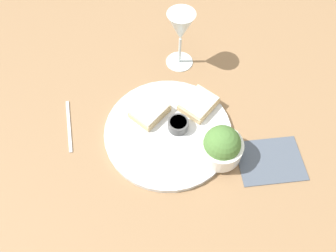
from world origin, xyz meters
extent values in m
plane|color=#93704C|center=(0.00, 0.00, 0.00)|extent=(4.00, 4.00, 0.00)
cylinder|color=silver|center=(0.00, 0.00, 0.01)|extent=(0.33, 0.33, 0.01)
cylinder|color=white|center=(-0.10, 0.10, 0.04)|extent=(0.10, 0.10, 0.05)
sphere|color=#4C7A38|center=(-0.10, 0.10, 0.06)|extent=(0.09, 0.09, 0.09)
cylinder|color=#4C4C4C|center=(-0.03, 0.00, 0.03)|extent=(0.05, 0.05, 0.03)
cylinder|color=tan|center=(-0.03, 0.00, 0.04)|extent=(0.04, 0.04, 0.01)
cube|color=#D1B27F|center=(-0.10, -0.05, 0.02)|extent=(0.12, 0.11, 0.02)
cube|color=#F4E5C1|center=(-0.10, -0.05, 0.04)|extent=(0.11, 0.11, 0.01)
cube|color=#D1B27F|center=(0.03, -0.06, 0.02)|extent=(0.11, 0.11, 0.02)
cube|color=#F4E5C1|center=(0.03, -0.06, 0.04)|extent=(0.11, 0.10, 0.01)
cylinder|color=silver|center=(-0.11, -0.23, 0.00)|extent=(0.08, 0.08, 0.01)
cylinder|color=silver|center=(-0.11, -0.23, 0.05)|extent=(0.01, 0.01, 0.09)
cone|color=silver|center=(-0.11, -0.23, 0.13)|extent=(0.08, 0.08, 0.08)
cube|color=#4C5666|center=(-0.22, 0.15, 0.00)|extent=(0.18, 0.15, 0.01)
cube|color=silver|center=(0.24, -0.10, 0.00)|extent=(0.02, 0.16, 0.01)
camera|label=1|loc=(0.13, 0.41, 0.73)|focal=35.00mm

